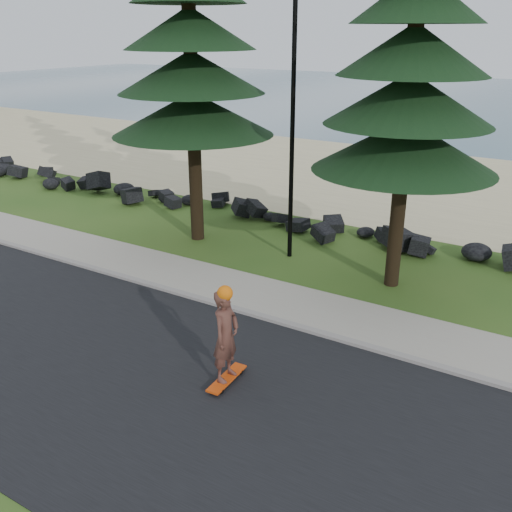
{
  "coord_description": "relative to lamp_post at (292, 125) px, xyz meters",
  "views": [
    {
      "loc": [
        7.92,
        -11.81,
        6.77
      ],
      "look_at": [
        0.7,
        0.0,
        1.23
      ],
      "focal_mm": 40.0,
      "sensor_mm": 36.0,
      "label": 1
    }
  ],
  "objects": [
    {
      "name": "road",
      "position": [
        0.0,
        -7.7,
        -4.12
      ],
      "size": [
        160.0,
        7.0,
        0.02
      ],
      "primitive_type": "cube",
      "color": "black",
      "rests_on": "ground"
    },
    {
      "name": "kerb",
      "position": [
        0.0,
        -4.1,
        -4.08
      ],
      "size": [
        160.0,
        0.2,
        0.1
      ],
      "primitive_type": "cube",
      "color": "gray",
      "rests_on": "ground"
    },
    {
      "name": "ground",
      "position": [
        0.0,
        -3.2,
        -4.13
      ],
      "size": [
        160.0,
        160.0,
        0.0
      ],
      "primitive_type": "plane",
      "color": "#2E5219",
      "rests_on": "ground"
    },
    {
      "name": "sidewalk",
      "position": [
        0.0,
        -3.0,
        -4.09
      ],
      "size": [
        160.0,
        2.0,
        0.08
      ],
      "primitive_type": "cube",
      "color": "#A09486",
      "rests_on": "ground"
    },
    {
      "name": "seawall_boulders",
      "position": [
        0.0,
        2.4,
        -4.13
      ],
      "size": [
        60.0,
        2.4,
        1.1
      ],
      "primitive_type": null,
      "color": "black",
      "rests_on": "ground"
    },
    {
      "name": "beach_sand",
      "position": [
        0.0,
        11.3,
        -4.13
      ],
      "size": [
        160.0,
        15.0,
        0.01
      ],
      "primitive_type": "cube",
      "color": "#C4B583",
      "rests_on": "ground"
    },
    {
      "name": "skateboarder",
      "position": [
        2.25,
        -6.87,
        -3.04
      ],
      "size": [
        0.5,
        1.18,
        2.17
      ],
      "rotation": [
        0.0,
        0.0,
        1.62
      ],
      "color": "#D6420C",
      "rests_on": "ground"
    },
    {
      "name": "lamp_post",
      "position": [
        0.0,
        0.0,
        0.0
      ],
      "size": [
        0.25,
        0.14,
        8.14
      ],
      "color": "black",
      "rests_on": "ground"
    }
  ]
}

